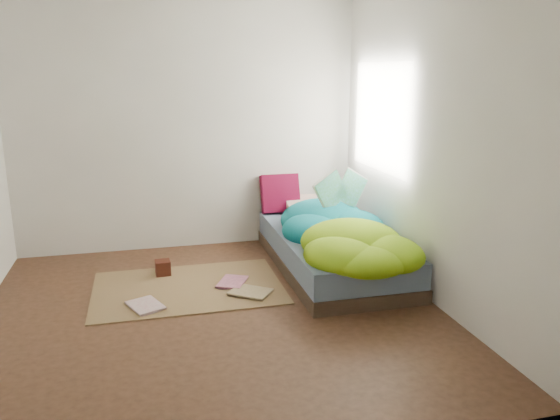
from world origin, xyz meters
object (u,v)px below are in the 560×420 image
(wooden_box, at_px, (163,268))
(floor_book_a, at_px, (132,309))
(floor_book_b, at_px, (220,281))
(pillow_magenta, at_px, (280,194))
(open_book, at_px, (342,179))
(bed, at_px, (332,251))

(wooden_box, distance_m, floor_book_a, 0.79)
(floor_book_b, bearing_deg, pillow_magenta, 78.69)
(pillow_magenta, relative_size, open_book, 0.83)
(bed, distance_m, open_book, 0.69)
(wooden_box, relative_size, floor_book_b, 0.45)
(pillow_magenta, xyz_separation_m, open_book, (0.41, -0.78, 0.29))
(pillow_magenta, distance_m, wooden_box, 1.55)
(pillow_magenta, bearing_deg, bed, -73.37)
(floor_book_a, bearing_deg, wooden_box, 46.94)
(pillow_magenta, height_order, floor_book_a, pillow_magenta)
(bed, xyz_separation_m, open_book, (0.13, 0.14, 0.66))
(pillow_magenta, bearing_deg, open_book, -62.56)
(pillow_magenta, xyz_separation_m, floor_book_b, (-0.81, -1.06, -0.52))
(bed, height_order, floor_book_a, bed)
(floor_book_a, bearing_deg, bed, -6.47)
(floor_book_b, bearing_deg, floor_book_a, -125.38)
(wooden_box, bearing_deg, floor_book_b, -34.68)
(open_book, xyz_separation_m, floor_book_a, (-1.97, -0.68, -0.81))
(bed, height_order, open_book, open_book)
(floor_book_b, bearing_deg, wooden_box, 171.44)
(open_book, relative_size, wooden_box, 3.72)
(pillow_magenta, bearing_deg, wooden_box, -150.80)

